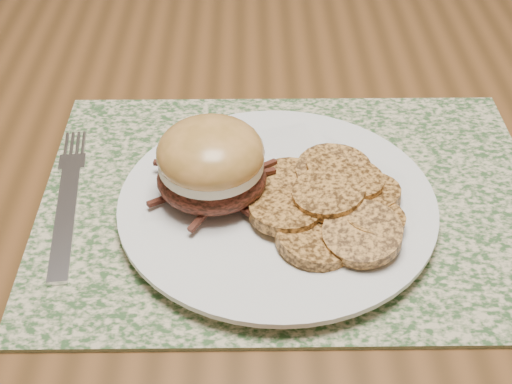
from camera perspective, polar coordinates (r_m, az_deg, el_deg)
dining_table at (r=0.83m, az=5.91°, el=2.50°), size 1.50×0.90×0.75m
placemat at (r=0.64m, az=2.86°, el=-0.66°), size 0.45×0.33×0.00m
dinner_plate at (r=0.62m, az=1.71°, el=-1.15°), size 0.26×0.26×0.02m
pork_sandwich at (r=0.60m, az=-3.62°, el=2.28°), size 0.10×0.09×0.07m
roasted_potatoes at (r=0.60m, az=6.14°, el=-0.61°), size 0.15×0.16×0.03m
fork at (r=0.66m, az=-14.81°, el=-0.48°), size 0.04×0.21×0.00m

